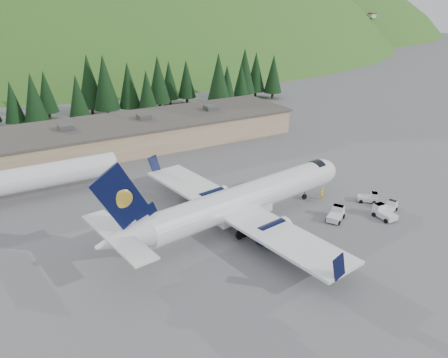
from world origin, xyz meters
TOP-DOWN VIEW (x-y plane):
  - ground at (0.00, 0.00)m, footprint 600.00×600.00m
  - airliner at (-1.10, -0.17)m, footprint 37.87×35.68m
  - second_airliner at (-24.92, 22.00)m, footprint 27.50×11.00m
  - baggage_tug_a at (10.91, -5.30)m, footprint 3.55×3.04m
  - baggage_tug_b at (18.85, -3.71)m, footprint 3.03×2.87m
  - baggage_tug_c at (16.78, -8.08)m, footprint 2.03×3.26m
  - terminal_building at (-5.01, 38.00)m, footprint 71.00×17.00m
  - baggage_tug_d at (19.18, -7.23)m, footprint 2.88×2.22m
  - ramp_worker at (13.36, 0.38)m, footprint 0.79×0.64m
  - tree_line at (-5.16, 61.03)m, footprint 113.67×18.62m
  - hills at (53.34, 207.38)m, footprint 614.00×330.00m

SIDE VIEW (x-z plane):
  - hills at x=53.34m, z-range -232.80..67.20m
  - ground at x=0.00m, z-range 0.00..0.00m
  - baggage_tug_d at x=19.18m, z-range -0.07..1.31m
  - baggage_tug_b at x=18.85m, z-range -0.08..1.41m
  - baggage_tug_a at x=10.91m, z-range -0.09..1.61m
  - baggage_tug_c at x=16.78m, z-range -0.09..1.62m
  - ramp_worker at x=13.36m, z-range 0.00..1.88m
  - terminal_building at x=-5.01m, z-range -0.43..5.67m
  - second_airliner at x=-24.92m, z-range -1.70..8.35m
  - airliner at x=-1.10m, z-range -2.94..9.64m
  - tree_line at x=-5.16m, z-range 0.36..14.55m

